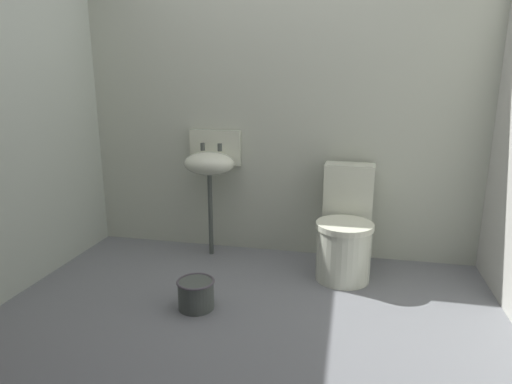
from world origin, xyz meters
The scene contains 6 objects.
ground_plane centered at (0.00, 0.00, -0.04)m, with size 3.49×2.51×0.08m, color slate.
wall_back centered at (0.00, 1.10, 1.11)m, with size 3.49×0.10×2.22m, color beige.
wall_left centered at (-1.60, 0.10, 1.11)m, with size 0.10×2.31×2.22m, color beige.
toilet_near_wall centered at (0.56, 0.70, 0.32)m, with size 0.42×0.61×0.78m.
sink centered at (-0.50, 0.89, 0.75)m, with size 0.42×0.35×0.99m.
bucket centered at (-0.32, 0.00, 0.10)m, with size 0.24×0.24×0.19m.
Camera 1 is at (0.57, -2.38, 1.40)m, focal length 31.21 mm.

